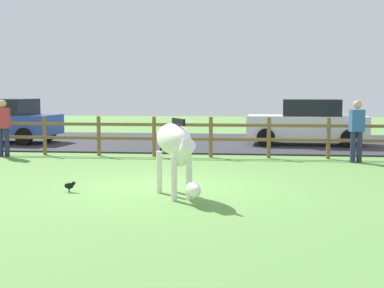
# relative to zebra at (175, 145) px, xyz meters

# --- Properties ---
(ground_plane) EXTENTS (60.00, 60.00, 0.00)m
(ground_plane) POSITION_rel_zebra_xyz_m (-0.32, 0.86, -0.93)
(ground_plane) COLOR #5B8C42
(parking_asphalt) EXTENTS (28.00, 7.40, 0.05)m
(parking_asphalt) POSITION_rel_zebra_xyz_m (-0.32, 10.16, -0.90)
(parking_asphalt) COLOR #2D2D33
(parking_asphalt) RESTS_ON ground_plane
(paddock_fence) EXTENTS (21.43, 0.11, 1.15)m
(paddock_fence) POSITION_rel_zebra_xyz_m (-0.66, 5.86, -0.27)
(paddock_fence) COLOR brown
(paddock_fence) RESTS_ON ground_plane
(zebra) EXTENTS (1.15, 1.76, 1.41)m
(zebra) POSITION_rel_zebra_xyz_m (0.00, 0.00, 0.00)
(zebra) COLOR white
(zebra) RESTS_ON ground_plane
(crow_on_grass) EXTENTS (0.22, 0.10, 0.20)m
(crow_on_grass) POSITION_rel_zebra_xyz_m (-2.03, 0.23, -0.80)
(crow_on_grass) COLOR black
(crow_on_grass) RESTS_ON ground_plane
(parked_car_white) EXTENTS (4.08, 2.04, 1.56)m
(parked_car_white) POSITION_rel_zebra_xyz_m (3.20, 9.38, -0.08)
(parked_car_white) COLOR white
(parked_car_white) RESTS_ON parking_asphalt
(parked_car_blue) EXTENTS (4.16, 2.23, 1.56)m
(parked_car_blue) POSITION_rel_zebra_xyz_m (-7.57, 9.02, -0.08)
(parked_car_blue) COLOR #2D4CAD
(parked_car_blue) RESTS_ON parking_asphalt
(visitor_left_of_tree) EXTENTS (0.40, 0.30, 1.64)m
(visitor_left_of_tree) POSITION_rel_zebra_xyz_m (4.07, 5.17, -0.02)
(visitor_left_of_tree) COLOR #232847
(visitor_left_of_tree) RESTS_ON ground_plane
(visitor_right_of_tree) EXTENTS (0.38, 0.26, 1.64)m
(visitor_right_of_tree) POSITION_rel_zebra_xyz_m (-5.78, 5.34, -0.02)
(visitor_right_of_tree) COLOR #232847
(visitor_right_of_tree) RESTS_ON ground_plane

